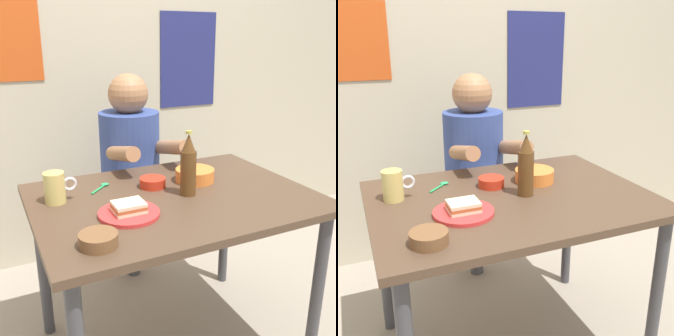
{
  "view_description": "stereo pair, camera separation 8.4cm",
  "coord_description": "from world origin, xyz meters",
  "views": [
    {
      "loc": [
        -0.66,
        -1.31,
        1.34
      ],
      "look_at": [
        0.0,
        0.05,
        0.84
      ],
      "focal_mm": 42.28,
      "sensor_mm": 36.0,
      "label": 1
    },
    {
      "loc": [
        -0.58,
        -1.35,
        1.34
      ],
      "look_at": [
        0.0,
        0.05,
        0.84
      ],
      "focal_mm": 42.28,
      "sensor_mm": 36.0,
      "label": 2
    }
  ],
  "objects": [
    {
      "name": "stool",
      "position": [
        0.05,
        0.63,
        0.35
      ],
      "size": [
        0.34,
        0.34,
        0.45
      ],
      "color": "#4C4C51",
      "rests_on": "ground"
    },
    {
      "name": "sandwich",
      "position": [
        -0.23,
        -0.1,
        0.77
      ],
      "size": [
        0.11,
        0.09,
        0.04
      ],
      "color": "beige",
      "rests_on": "plate_orange"
    },
    {
      "name": "beer_bottle",
      "position": [
        0.06,
        -0.02,
        0.86
      ],
      "size": [
        0.06,
        0.06,
        0.26
      ],
      "color": "#593819",
      "rests_on": "dining_table"
    },
    {
      "name": "wall_back",
      "position": [
        0.0,
        1.05,
        1.3
      ],
      "size": [
        4.4,
        0.09,
        2.6
      ],
      "color": "#BCB299",
      "rests_on": "ground"
    },
    {
      "name": "person_seated",
      "position": [
        0.05,
        0.62,
        0.77
      ],
      "size": [
        0.33,
        0.56,
        0.72
      ],
      "color": "#33478C",
      "rests_on": "stool"
    },
    {
      "name": "dining_table",
      "position": [
        0.0,
        0.0,
        0.65
      ],
      "size": [
        1.1,
        0.8,
        0.74
      ],
      "color": "#4C3828",
      "rests_on": "ground"
    },
    {
      "name": "spoon",
      "position": [
        -0.23,
        0.21,
        0.75
      ],
      "size": [
        0.1,
        0.09,
        0.01
      ],
      "color": "#26A559",
      "rests_on": "dining_table"
    },
    {
      "name": "condiment_bowl_brown",
      "position": [
        -0.39,
        -0.27,
        0.76
      ],
      "size": [
        0.12,
        0.12,
        0.04
      ],
      "color": "brown",
      "rests_on": "dining_table"
    },
    {
      "name": "soup_bowl_orange",
      "position": [
        0.16,
        0.11,
        0.77
      ],
      "size": [
        0.17,
        0.17,
        0.05
      ],
      "color": "orange",
      "rests_on": "dining_table"
    },
    {
      "name": "beer_mug",
      "position": [
        -0.43,
        0.13,
        0.8
      ],
      "size": [
        0.13,
        0.08,
        0.12
      ],
      "color": "#D1BC66",
      "rests_on": "dining_table"
    },
    {
      "name": "sauce_bowl_chili",
      "position": [
        -0.04,
        0.12,
        0.76
      ],
      "size": [
        0.11,
        0.11,
        0.04
      ],
      "color": "red",
      "rests_on": "dining_table"
    },
    {
      "name": "plate_orange",
      "position": [
        -0.23,
        -0.1,
        0.75
      ],
      "size": [
        0.22,
        0.22,
        0.01
      ],
      "primitive_type": "cylinder",
      "color": "red",
      "rests_on": "dining_table"
    }
  ]
}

